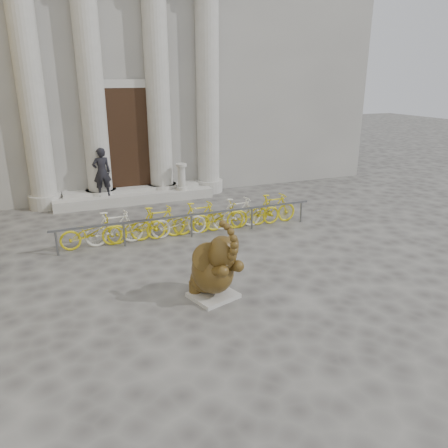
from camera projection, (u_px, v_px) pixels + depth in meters
name	position (u px, v px, depth m)	size (l,w,h in m)	color
ground	(228.00, 320.00, 8.68)	(80.00, 80.00, 0.00)	#474442
classical_building	(103.00, 44.00, 19.87)	(22.00, 10.70, 12.00)	gray
entrance_steps	(135.00, 197.00, 16.87)	(6.00, 1.20, 0.36)	#A8A59E
elephant_statue	(214.00, 270.00, 9.34)	(1.23, 1.46, 1.85)	#A8A59E
bike_rack	(188.00, 219.00, 13.22)	(8.00, 0.53, 1.00)	slate
pedestrian	(102.00, 172.00, 16.04)	(0.66, 0.43, 1.80)	black
balustrade_post	(182.00, 178.00, 17.05)	(0.42, 0.42, 1.04)	#A8A59E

